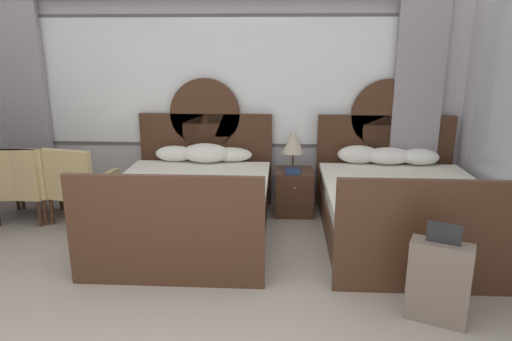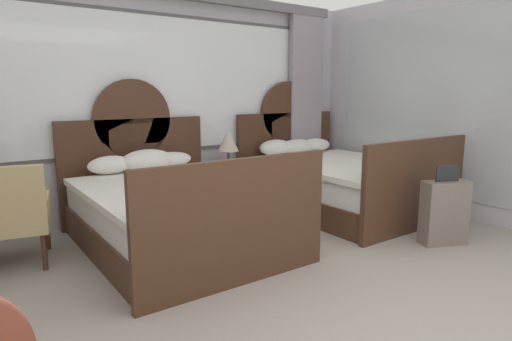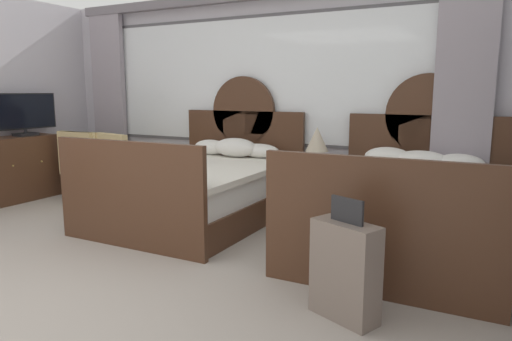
{
  "view_description": "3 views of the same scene",
  "coord_description": "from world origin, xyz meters",
  "px_view_note": "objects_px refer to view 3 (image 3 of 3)",
  "views": [
    {
      "loc": [
        0.84,
        -1.98,
        2.05
      ],
      "look_at": [
        0.57,
        2.58,
        0.79
      ],
      "focal_mm": 32.3,
      "sensor_mm": 36.0,
      "label": 1
    },
    {
      "loc": [
        -1.89,
        -1.06,
        1.5
      ],
      "look_at": [
        0.63,
        2.45,
        0.71
      ],
      "focal_mm": 30.32,
      "sensor_mm": 36.0,
      "label": 2
    },
    {
      "loc": [
        2.82,
        -1.54,
        1.44
      ],
      "look_at": [
        0.79,
        2.35,
        0.7
      ],
      "focal_mm": 32.59,
      "sensor_mm": 36.0,
      "label": 3
    }
  ],
  "objects_px": {
    "bed_near_window": "(200,188)",
    "armchair_by_window_right": "(89,162)",
    "dresser_minibar": "(2,171)",
    "tv_flatscreen": "(24,114)",
    "armchair_by_window_left": "(125,165)",
    "table_lamp_on_nightstand": "(317,140)",
    "suitcase_on_floor": "(345,270)",
    "bed_near_mirror": "(406,211)",
    "armchair_by_window_centre": "(88,162)",
    "nightstand_between_beds": "(316,193)",
    "book_on_nightstand": "(311,169)"
  },
  "relations": [
    {
      "from": "dresser_minibar",
      "to": "suitcase_on_floor",
      "type": "xyz_separation_m",
      "value": [
        4.88,
        -0.98,
        -0.1
      ]
    },
    {
      "from": "tv_flatscreen",
      "to": "suitcase_on_floor",
      "type": "relative_size",
      "value": 1.2
    },
    {
      "from": "dresser_minibar",
      "to": "armchair_by_window_centre",
      "type": "distance_m",
      "value": 1.07
    },
    {
      "from": "nightstand_between_beds",
      "to": "book_on_nightstand",
      "type": "distance_m",
      "value": 0.31
    },
    {
      "from": "nightstand_between_beds",
      "to": "book_on_nightstand",
      "type": "relative_size",
      "value": 2.13
    },
    {
      "from": "armchair_by_window_centre",
      "to": "suitcase_on_floor",
      "type": "bearing_deg",
      "value": -23.42
    },
    {
      "from": "bed_near_mirror",
      "to": "dresser_minibar",
      "type": "relative_size",
      "value": 1.46
    },
    {
      "from": "table_lamp_on_nightstand",
      "to": "armchair_by_window_right",
      "type": "xyz_separation_m",
      "value": [
        -3.17,
        -0.48,
        -0.42
      ]
    },
    {
      "from": "bed_near_window",
      "to": "armchair_by_window_right",
      "type": "distance_m",
      "value": 2.08
    },
    {
      "from": "dresser_minibar",
      "to": "book_on_nightstand",
      "type": "bearing_deg",
      "value": 17.27
    },
    {
      "from": "table_lamp_on_nightstand",
      "to": "dresser_minibar",
      "type": "bearing_deg",
      "value": -160.7
    },
    {
      "from": "table_lamp_on_nightstand",
      "to": "suitcase_on_floor",
      "type": "distance_m",
      "value": 2.61
    },
    {
      "from": "bed_near_mirror",
      "to": "table_lamp_on_nightstand",
      "type": "relative_size",
      "value": 4.58
    },
    {
      "from": "book_on_nightstand",
      "to": "bed_near_window",
      "type": "bearing_deg",
      "value": -150.63
    },
    {
      "from": "armchair_by_window_centre",
      "to": "tv_flatscreen",
      "type": "bearing_deg",
      "value": -141.96
    },
    {
      "from": "book_on_nightstand",
      "to": "nightstand_between_beds",
      "type": "bearing_deg",
      "value": 74.4
    },
    {
      "from": "book_on_nightstand",
      "to": "dresser_minibar",
      "type": "xyz_separation_m",
      "value": [
        -3.82,
        -1.19,
        -0.14
      ]
    },
    {
      "from": "dresser_minibar",
      "to": "suitcase_on_floor",
      "type": "bearing_deg",
      "value": -11.4
    },
    {
      "from": "tv_flatscreen",
      "to": "armchair_by_window_right",
      "type": "bearing_deg",
      "value": 37.45
    },
    {
      "from": "table_lamp_on_nightstand",
      "to": "armchair_by_window_centre",
      "type": "relative_size",
      "value": 0.54
    },
    {
      "from": "bed_near_window",
      "to": "armchair_by_window_left",
      "type": "height_order",
      "value": "bed_near_window"
    },
    {
      "from": "tv_flatscreen",
      "to": "armchair_by_window_right",
      "type": "distance_m",
      "value": 1.04
    },
    {
      "from": "bed_near_window",
      "to": "armchair_by_window_right",
      "type": "height_order",
      "value": "bed_near_window"
    },
    {
      "from": "armchair_by_window_right",
      "to": "suitcase_on_floor",
      "type": "xyz_separation_m",
      "value": [
        4.23,
        -1.84,
        -0.15
      ]
    },
    {
      "from": "bed_near_mirror",
      "to": "armchair_by_window_right",
      "type": "height_order",
      "value": "bed_near_mirror"
    },
    {
      "from": "armchair_by_window_left",
      "to": "book_on_nightstand",
      "type": "bearing_deg",
      "value": 7.53
    },
    {
      "from": "bed_near_window",
      "to": "book_on_nightstand",
      "type": "height_order",
      "value": "bed_near_window"
    },
    {
      "from": "bed_near_window",
      "to": "dresser_minibar",
      "type": "height_order",
      "value": "bed_near_window"
    },
    {
      "from": "nightstand_between_beds",
      "to": "suitcase_on_floor",
      "type": "xyz_separation_m",
      "value": [
        1.03,
        -2.26,
        0.05
      ]
    },
    {
      "from": "tv_flatscreen",
      "to": "armchair_by_window_left",
      "type": "xyz_separation_m",
      "value": [
        1.28,
        0.48,
        -0.67
      ]
    },
    {
      "from": "dresser_minibar",
      "to": "tv_flatscreen",
      "type": "height_order",
      "value": "tv_flatscreen"
    },
    {
      "from": "nightstand_between_beds",
      "to": "dresser_minibar",
      "type": "height_order",
      "value": "dresser_minibar"
    },
    {
      "from": "bed_near_mirror",
      "to": "book_on_nightstand",
      "type": "xyz_separation_m",
      "value": [
        -1.16,
        0.62,
        0.2
      ]
    },
    {
      "from": "suitcase_on_floor",
      "to": "armchair_by_window_left",
      "type": "bearing_deg",
      "value": 152.75
    },
    {
      "from": "nightstand_between_beds",
      "to": "suitcase_on_floor",
      "type": "relative_size",
      "value": 0.7
    },
    {
      "from": "book_on_nightstand",
      "to": "tv_flatscreen",
      "type": "height_order",
      "value": "tv_flatscreen"
    },
    {
      "from": "suitcase_on_floor",
      "to": "tv_flatscreen",
      "type": "bearing_deg",
      "value": 164.38
    },
    {
      "from": "tv_flatscreen",
      "to": "armchair_by_window_right",
      "type": "relative_size",
      "value": 1.05
    },
    {
      "from": "tv_flatscreen",
      "to": "armchair_by_window_left",
      "type": "distance_m",
      "value": 1.53
    },
    {
      "from": "dresser_minibar",
      "to": "armchair_by_window_centre",
      "type": "bearing_deg",
      "value": 53.2
    },
    {
      "from": "bed_near_mirror",
      "to": "table_lamp_on_nightstand",
      "type": "bearing_deg",
      "value": 146.3
    },
    {
      "from": "armchair_by_window_left",
      "to": "armchair_by_window_centre",
      "type": "xyz_separation_m",
      "value": [
        -0.67,
        -0.0,
        0.0
      ]
    },
    {
      "from": "nightstand_between_beds",
      "to": "tv_flatscreen",
      "type": "height_order",
      "value": "tv_flatscreen"
    },
    {
      "from": "bed_near_mirror",
      "to": "nightstand_between_beds",
      "type": "xyz_separation_m",
      "value": [
        -1.14,
        0.72,
        -0.09
      ]
    },
    {
      "from": "bed_near_mirror",
      "to": "dresser_minibar",
      "type": "xyz_separation_m",
      "value": [
        -4.98,
        -0.56,
        0.06
      ]
    },
    {
      "from": "bed_near_window",
      "to": "armchair_by_window_left",
      "type": "xyz_separation_m",
      "value": [
        -1.4,
        0.29,
        0.11
      ]
    },
    {
      "from": "bed_near_window",
      "to": "dresser_minibar",
      "type": "distance_m",
      "value": 2.76
    },
    {
      "from": "table_lamp_on_nightstand",
      "to": "suitcase_on_floor",
      "type": "bearing_deg",
      "value": -65.53
    },
    {
      "from": "bed_near_window",
      "to": "bed_near_mirror",
      "type": "height_order",
      "value": "same"
    },
    {
      "from": "nightstand_between_beds",
      "to": "armchair_by_window_right",
      "type": "distance_m",
      "value": 3.22
    }
  ]
}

